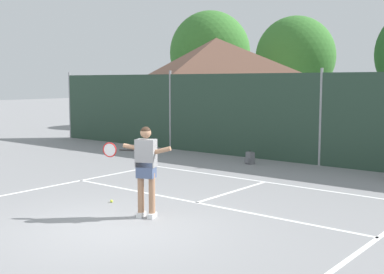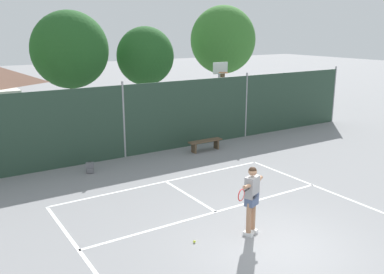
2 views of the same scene
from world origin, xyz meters
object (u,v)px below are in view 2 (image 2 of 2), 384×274
Objects in this scene: tennis_player at (252,195)px; courtside_bench at (205,143)px; basketball_hoop at (220,86)px; backpack_grey at (90,168)px; tennis_ball at (194,241)px.

tennis_player is 1.16× the size of courtside_bench.
tennis_player is (-6.41, -10.15, -1.20)m from basketball_hoop.
tennis_player reaches higher than courtside_bench.
backpack_grey is (-1.89, 6.94, -0.92)m from tennis_player.
tennis_ball is (-7.89, -9.75, -2.28)m from basketball_hoop.
courtside_bench is at bearing 1.37° from backpack_grey.
backpack_grey is at bearing -178.63° from courtside_bench.
tennis_ball is 0.14× the size of backpack_grey.
backpack_grey is 5.30m from courtside_bench.
basketball_hoop is 9.15m from backpack_grey.
tennis_player is at bearing -115.71° from courtside_bench.
basketball_hoop is 4.72m from courtside_bench.
courtside_bench reaches higher than tennis_ball.
basketball_hoop is at bearing 51.02° from tennis_ball.
backpack_grey is at bearing 105.26° from tennis_player.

